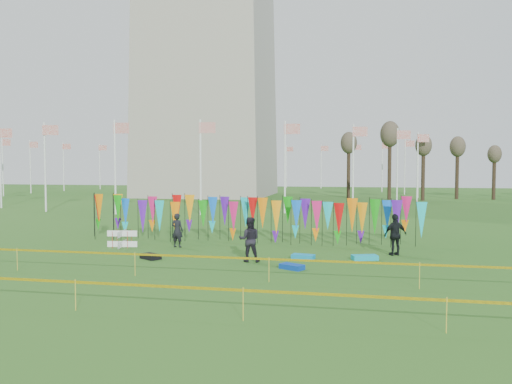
% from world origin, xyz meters
% --- Properties ---
extents(ground, '(160.00, 160.00, 0.00)m').
position_xyz_m(ground, '(0.00, 0.00, 0.00)').
color(ground, '#245618').
rests_on(ground, ground).
extents(flagpole_ring, '(57.40, 56.16, 8.00)m').
position_xyz_m(flagpole_ring, '(-14.00, 48.00, 4.00)').
color(flagpole_ring, white).
rests_on(flagpole_ring, ground).
extents(banner_row, '(18.64, 0.64, 2.40)m').
position_xyz_m(banner_row, '(0.28, 7.00, 1.51)').
color(banner_row, black).
rests_on(banner_row, ground).
extents(caution_tape_near, '(26.00, 0.02, 0.90)m').
position_xyz_m(caution_tape_near, '(-0.22, -1.93, 0.78)').
color(caution_tape_near, '#FFDA05').
rests_on(caution_tape_near, ground).
extents(caution_tape_far, '(26.00, 0.02, 0.90)m').
position_xyz_m(caution_tape_far, '(-0.22, -6.43, 0.78)').
color(caution_tape_far, '#FFDA05').
rests_on(caution_tape_far, ground).
extents(box_kite, '(0.78, 0.78, 0.86)m').
position_xyz_m(box_kite, '(-5.61, 4.11, 0.43)').
color(box_kite, red).
rests_on(box_kite, ground).
extents(person_left, '(0.71, 0.57, 1.73)m').
position_xyz_m(person_left, '(-2.86, 4.64, 0.86)').
color(person_left, black).
rests_on(person_left, ground).
extents(person_mid, '(1.00, 0.70, 1.92)m').
position_xyz_m(person_mid, '(1.50, 1.63, 0.96)').
color(person_mid, black).
rests_on(person_mid, ground).
extents(person_right, '(1.29, 1.07, 1.92)m').
position_xyz_m(person_right, '(7.78, 4.40, 0.96)').
color(person_right, black).
rests_on(person_right, ground).
extents(kite_bag_turquoise, '(1.06, 0.67, 0.20)m').
position_xyz_m(kite_bag_turquoise, '(3.71, 2.72, 0.10)').
color(kite_bag_turquoise, '#0D8FCE').
rests_on(kite_bag_turquoise, ground).
extents(kite_bag_blue, '(1.07, 0.89, 0.20)m').
position_xyz_m(kite_bag_blue, '(3.49, 0.43, 0.10)').
color(kite_bag_blue, '#0A3DAE').
rests_on(kite_bag_blue, ground).
extents(kite_bag_black, '(1.08, 0.96, 0.22)m').
position_xyz_m(kite_bag_black, '(-2.93, 1.40, 0.11)').
color(kite_bag_black, black).
rests_on(kite_bag_black, ground).
extents(kite_bag_teal, '(1.21, 0.84, 0.21)m').
position_xyz_m(kite_bag_teal, '(6.38, 3.00, 0.11)').
color(kite_bag_teal, '#0EAAC6').
rests_on(kite_bag_teal, ground).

